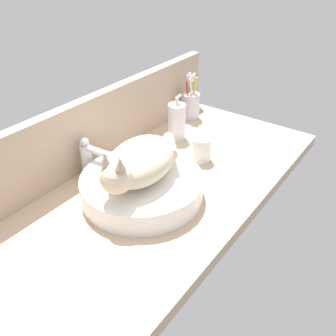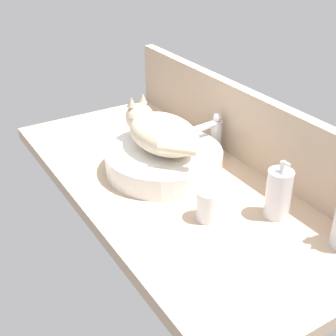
% 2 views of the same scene
% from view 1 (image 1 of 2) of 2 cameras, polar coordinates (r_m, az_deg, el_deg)
% --- Properties ---
extents(ground_plane, '(1.23, 0.57, 0.04)m').
position_cam_1_polar(ground_plane, '(1.17, -1.21, -3.50)').
color(ground_plane, tan).
extents(backsplash_panel, '(1.23, 0.04, 0.23)m').
position_cam_1_polar(backsplash_panel, '(1.26, -11.17, 5.80)').
color(backsplash_panel, tan).
rests_on(backsplash_panel, ground_plane).
extents(sink_basin, '(0.36, 0.36, 0.07)m').
position_cam_1_polar(sink_basin, '(1.10, -3.98, -2.83)').
color(sink_basin, white).
rests_on(sink_basin, ground_plane).
extents(cat, '(0.32, 0.20, 0.14)m').
position_cam_1_polar(cat, '(1.04, -4.52, 0.87)').
color(cat, beige).
rests_on(cat, sink_basin).
extents(faucet, '(0.04, 0.12, 0.14)m').
position_cam_1_polar(faucet, '(1.19, -11.96, 1.68)').
color(faucet, silver).
rests_on(faucet, ground_plane).
extents(soap_dispenser, '(0.07, 0.07, 0.17)m').
position_cam_1_polar(soap_dispenser, '(1.40, 1.33, 7.14)').
color(soap_dispenser, silver).
rests_on(soap_dispenser, ground_plane).
extents(toothbrush_cup, '(0.07, 0.07, 0.19)m').
position_cam_1_polar(toothbrush_cup, '(1.57, 3.47, 9.60)').
color(toothbrush_cup, silver).
rests_on(toothbrush_cup, ground_plane).
extents(water_glass, '(0.07, 0.07, 0.08)m').
position_cam_1_polar(water_glass, '(1.27, 5.13, 2.67)').
color(water_glass, white).
rests_on(water_glass, ground_plane).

